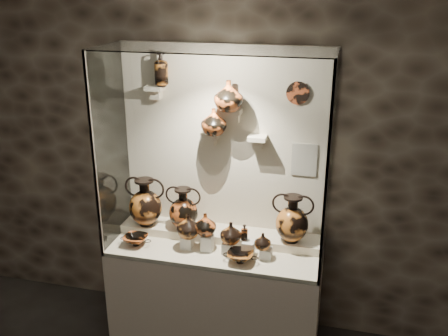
{
  "coord_description": "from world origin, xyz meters",
  "views": [
    {
      "loc": [
        0.93,
        -1.23,
        2.82
      ],
      "look_at": [
        0.06,
        2.21,
        1.51
      ],
      "focal_mm": 40.0,
      "sensor_mm": 36.0,
      "label": 1
    }
  ],
  "objects_px": {
    "lekythos_tall": "(161,68)",
    "ovoid_vase_a": "(214,122)",
    "kylix_right": "(240,256)",
    "amphora_left": "(145,202)",
    "amphora_mid": "(183,208)",
    "amphora_right": "(292,219)",
    "jug_a": "(188,226)",
    "jug_e": "(263,241)",
    "lekythos_small": "(244,232)",
    "ovoid_vase_b": "(229,96)",
    "jug_c": "(231,233)",
    "jug_b": "(205,224)",
    "kylix_left": "(136,239)"
  },
  "relations": [
    {
      "from": "jug_c",
      "to": "lekythos_small",
      "type": "distance_m",
      "value": 0.11
    },
    {
      "from": "kylix_right",
      "to": "ovoid_vase_a",
      "type": "xyz_separation_m",
      "value": [
        -0.3,
        0.36,
        0.94
      ]
    },
    {
      "from": "ovoid_vase_a",
      "to": "ovoid_vase_b",
      "type": "distance_m",
      "value": 0.24
    },
    {
      "from": "amphora_left",
      "to": "lekythos_tall",
      "type": "bearing_deg",
      "value": 23.19
    },
    {
      "from": "jug_a",
      "to": "lekythos_small",
      "type": "height_order",
      "value": "jug_a"
    },
    {
      "from": "lekythos_tall",
      "to": "ovoid_vase_a",
      "type": "distance_m",
      "value": 0.58
    },
    {
      "from": "amphora_left",
      "to": "amphora_right",
      "type": "xyz_separation_m",
      "value": [
        1.23,
        0.01,
        -0.01
      ]
    },
    {
      "from": "amphora_mid",
      "to": "amphora_right",
      "type": "xyz_separation_m",
      "value": [
        0.9,
        -0.0,
        0.01
      ]
    },
    {
      "from": "kylix_left",
      "to": "jug_b",
      "type": "bearing_deg",
      "value": 27.17
    },
    {
      "from": "amphora_mid",
      "to": "amphora_right",
      "type": "bearing_deg",
      "value": -3.18
    },
    {
      "from": "amphora_mid",
      "to": "kylix_right",
      "type": "bearing_deg",
      "value": -31.84
    },
    {
      "from": "jug_a",
      "to": "ovoid_vase_a",
      "type": "height_order",
      "value": "ovoid_vase_a"
    },
    {
      "from": "kylix_left",
      "to": "kylix_right",
      "type": "height_order",
      "value": "kylix_right"
    },
    {
      "from": "jug_b",
      "to": "jug_a",
      "type": "bearing_deg",
      "value": -153.21
    },
    {
      "from": "amphora_mid",
      "to": "lekythos_tall",
      "type": "relative_size",
      "value": 1.24
    },
    {
      "from": "amphora_mid",
      "to": "ovoid_vase_b",
      "type": "bearing_deg",
      "value": 3.52
    },
    {
      "from": "ovoid_vase_b",
      "to": "kylix_left",
      "type": "bearing_deg",
      "value": -142.11
    },
    {
      "from": "jug_c",
      "to": "ovoid_vase_a",
      "type": "relative_size",
      "value": 0.84
    },
    {
      "from": "amphora_mid",
      "to": "amphora_right",
      "type": "distance_m",
      "value": 0.9
    },
    {
      "from": "jug_b",
      "to": "ovoid_vase_b",
      "type": "bearing_deg",
      "value": 76.23
    },
    {
      "from": "jug_c",
      "to": "jug_a",
      "type": "bearing_deg",
      "value": 175.82
    },
    {
      "from": "amphora_left",
      "to": "kylix_right",
      "type": "height_order",
      "value": "amphora_left"
    },
    {
      "from": "jug_c",
      "to": "kylix_right",
      "type": "bearing_deg",
      "value": -53.74
    },
    {
      "from": "jug_a",
      "to": "jug_e",
      "type": "xyz_separation_m",
      "value": [
        0.6,
        -0.01,
        -0.05
      ]
    },
    {
      "from": "ovoid_vase_b",
      "to": "amphora_mid",
      "type": "bearing_deg",
      "value": -158.06
    },
    {
      "from": "jug_b",
      "to": "kylix_right",
      "type": "height_order",
      "value": "jug_b"
    },
    {
      "from": "ovoid_vase_a",
      "to": "ovoid_vase_b",
      "type": "height_order",
      "value": "ovoid_vase_b"
    },
    {
      "from": "lekythos_tall",
      "to": "ovoid_vase_b",
      "type": "height_order",
      "value": "lekythos_tall"
    },
    {
      "from": "amphora_left",
      "to": "jug_c",
      "type": "distance_m",
      "value": 0.8
    },
    {
      "from": "jug_a",
      "to": "lekythos_tall",
      "type": "relative_size",
      "value": 0.67
    },
    {
      "from": "jug_b",
      "to": "jug_e",
      "type": "distance_m",
      "value": 0.47
    },
    {
      "from": "jug_b",
      "to": "kylix_left",
      "type": "height_order",
      "value": "jug_b"
    },
    {
      "from": "kylix_left",
      "to": "ovoid_vase_b",
      "type": "height_order",
      "value": "ovoid_vase_b"
    },
    {
      "from": "jug_a",
      "to": "ovoid_vase_b",
      "type": "relative_size",
      "value": 0.85
    },
    {
      "from": "kylix_left",
      "to": "lekythos_tall",
      "type": "distance_m",
      "value": 1.39
    },
    {
      "from": "lekythos_small",
      "to": "kylix_left",
      "type": "height_order",
      "value": "lekythos_small"
    },
    {
      "from": "kylix_left",
      "to": "ovoid_vase_a",
      "type": "bearing_deg",
      "value": 46.97
    },
    {
      "from": "lekythos_small",
      "to": "ovoid_vase_b",
      "type": "bearing_deg",
      "value": 131.69
    },
    {
      "from": "amphora_left",
      "to": "lekythos_tall",
      "type": "xyz_separation_m",
      "value": [
        0.15,
        0.11,
        1.11
      ]
    },
    {
      "from": "kylix_left",
      "to": "amphora_mid",
      "type": "bearing_deg",
      "value": 56.44
    },
    {
      "from": "jug_a",
      "to": "jug_b",
      "type": "xyz_separation_m",
      "value": [
        0.13,
        0.02,
        0.02
      ]
    },
    {
      "from": "kylix_right",
      "to": "lekythos_tall",
      "type": "height_order",
      "value": "lekythos_tall"
    },
    {
      "from": "amphora_right",
      "to": "lekythos_small",
      "type": "height_order",
      "value": "amphora_right"
    },
    {
      "from": "amphora_right",
      "to": "jug_e",
      "type": "relative_size",
      "value": 2.92
    },
    {
      "from": "amphora_mid",
      "to": "jug_c",
      "type": "xyz_separation_m",
      "value": [
        0.45,
        -0.19,
        -0.07
      ]
    },
    {
      "from": "kylix_left",
      "to": "lekythos_tall",
      "type": "bearing_deg",
      "value": 85.78
    },
    {
      "from": "jug_a",
      "to": "ovoid_vase_b",
      "type": "height_order",
      "value": "ovoid_vase_b"
    },
    {
      "from": "amphora_left",
      "to": "lekythos_tall",
      "type": "relative_size",
      "value": 1.42
    },
    {
      "from": "amphora_mid",
      "to": "jug_c",
      "type": "height_order",
      "value": "amphora_mid"
    },
    {
      "from": "amphora_right",
      "to": "jug_a",
      "type": "xyz_separation_m",
      "value": [
        -0.79,
        -0.19,
        -0.07
      ]
    }
  ]
}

